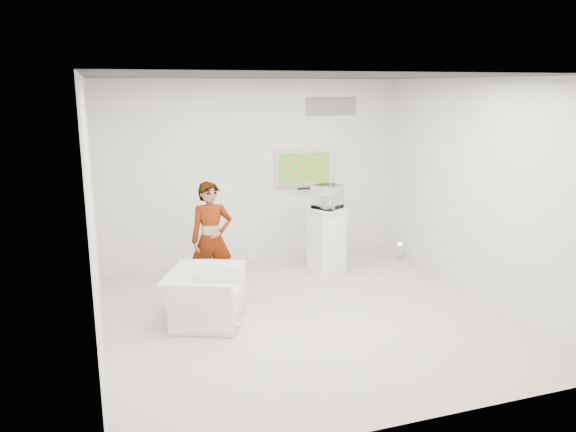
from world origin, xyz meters
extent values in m
cube|color=#A9A39B|center=(0.00, 0.00, 0.01)|extent=(5.00, 5.00, 0.01)
cube|color=#29292C|center=(0.00, 0.00, 3.00)|extent=(5.00, 5.00, 0.01)
cube|color=silver|center=(0.00, 2.50, 1.50)|extent=(5.00, 0.01, 3.00)
cube|color=silver|center=(0.00, -2.50, 1.50)|extent=(5.00, 0.01, 3.00)
cube|color=silver|center=(-2.50, 0.00, 1.50)|extent=(0.01, 5.00, 3.00)
cube|color=silver|center=(2.50, 0.00, 1.50)|extent=(0.01, 5.00, 3.00)
cube|color=silver|center=(0.85, 2.45, 1.55)|extent=(1.00, 0.08, 0.60)
cube|color=slate|center=(1.35, 2.49, 2.55)|extent=(0.90, 0.02, 0.30)
imported|color=silver|center=(-0.99, 1.15, 0.81)|extent=(0.59, 0.39, 1.62)
imported|color=silver|center=(-1.27, 0.26, 0.33)|extent=(1.23, 1.29, 0.66)
cube|color=white|center=(0.91, 1.53, 0.52)|extent=(0.58, 0.58, 1.04)
cylinder|color=silver|center=(2.33, 1.72, 0.15)|extent=(0.24, 0.24, 0.30)
cube|color=white|center=(0.91, 1.53, 1.22)|extent=(0.51, 0.51, 0.37)
cube|color=white|center=(0.91, 1.53, 1.14)|extent=(0.09, 0.15, 0.20)
cube|color=white|center=(-0.74, 1.30, 1.46)|extent=(0.04, 0.13, 0.03)
camera|label=1|loc=(-2.39, -6.32, 2.90)|focal=35.00mm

